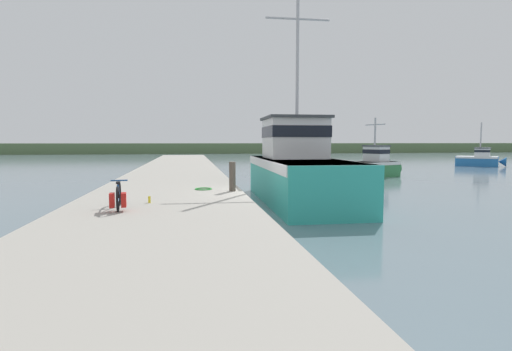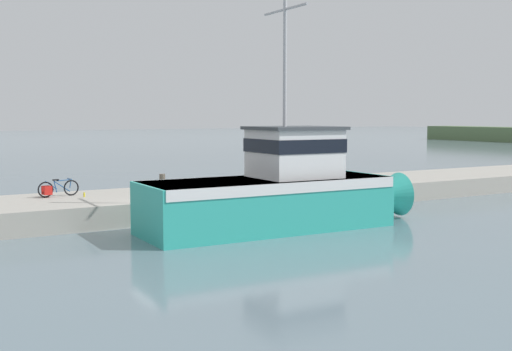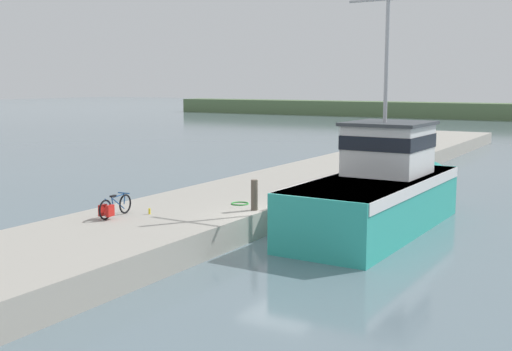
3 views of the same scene
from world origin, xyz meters
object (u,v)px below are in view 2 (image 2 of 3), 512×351
(mooring_post, at_px, (162,187))
(water_bottle_by_bike, at_px, (84,195))
(bicycle_touring, at_px, (55,189))
(fishing_boat_main, at_px, (280,190))

(mooring_post, xyz_separation_m, water_bottle_by_bike, (-2.64, -2.32, -0.43))
(bicycle_touring, height_order, mooring_post, mooring_post)
(fishing_boat_main, relative_size, water_bottle_by_bike, 57.91)
(fishing_boat_main, height_order, mooring_post, fishing_boat_main)
(fishing_boat_main, xyz_separation_m, mooring_post, (-3.29, -3.32, -0.01))
(fishing_boat_main, distance_m, mooring_post, 4.68)
(fishing_boat_main, xyz_separation_m, water_bottle_by_bike, (-5.93, -5.64, -0.44))
(fishing_boat_main, bearing_deg, water_bottle_by_bike, -135.02)
(water_bottle_by_bike, bearing_deg, bicycle_touring, -123.67)
(fishing_boat_main, bearing_deg, mooring_post, -133.30)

